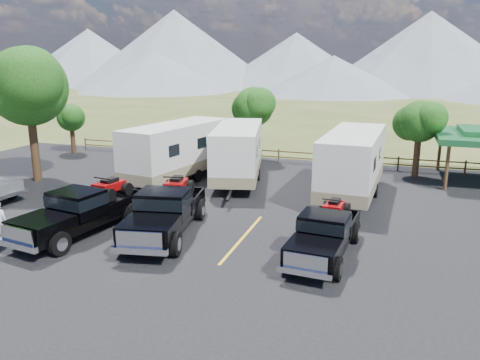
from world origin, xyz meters
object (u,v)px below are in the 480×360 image
(tree_big_nw, at_px, (27,87))
(trailer_center, at_px, (238,153))
(rig_left, at_px, (82,210))
(trailer_right, at_px, (353,164))
(rig_right, at_px, (325,232))
(rig_center, at_px, (166,210))
(trailer_left, at_px, (177,151))

(tree_big_nw, distance_m, trailer_center, 12.62)
(rig_left, distance_m, trailer_center, 10.72)
(rig_left, distance_m, trailer_right, 13.53)
(rig_right, bearing_deg, rig_center, -176.59)
(rig_center, height_order, trailer_left, trailer_left)
(rig_center, distance_m, rig_right, 6.56)
(rig_left, height_order, trailer_left, trailer_left)
(tree_big_nw, relative_size, trailer_center, 0.82)
(tree_big_nw, bearing_deg, trailer_right, 7.50)
(trailer_left, bearing_deg, trailer_right, 8.72)
(rig_left, bearing_deg, trailer_right, 50.57)
(rig_right, distance_m, trailer_left, 13.07)
(rig_right, distance_m, trailer_center, 11.36)
(trailer_center, bearing_deg, rig_right, -68.32)
(rig_center, distance_m, trailer_left, 8.95)
(tree_big_nw, xyz_separation_m, trailer_left, (7.97, 2.68, -3.77))
(rig_right, relative_size, trailer_right, 0.57)
(trailer_center, bearing_deg, rig_center, -103.73)
(rig_right, height_order, trailer_right, trailer_right)
(tree_big_nw, relative_size, trailer_right, 0.79)
(tree_big_nw, bearing_deg, trailer_left, 18.61)
(rig_center, relative_size, trailer_left, 0.68)
(trailer_right, bearing_deg, rig_right, -88.67)
(trailer_left, bearing_deg, rig_left, -79.20)
(tree_big_nw, relative_size, rig_left, 1.20)
(tree_big_nw, bearing_deg, rig_left, -39.08)
(rig_left, xyz_separation_m, rig_center, (3.34, 0.97, 0.02))
(rig_center, relative_size, rig_right, 1.18)
(trailer_center, bearing_deg, tree_big_nw, -175.74)
(trailer_left, xyz_separation_m, trailer_right, (10.21, -0.29, 0.02))
(rig_right, xyz_separation_m, trailer_center, (-6.46, 9.30, 0.84))
(rig_left, xyz_separation_m, trailer_right, (10.14, 8.92, 0.79))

